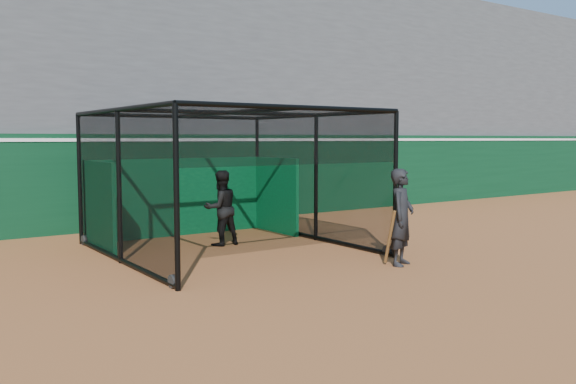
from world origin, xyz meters
TOP-DOWN VIEW (x-y plane):
  - ground at (0.00, 0.00)m, footprint 120.00×120.00m
  - outfield_wall at (0.00, 8.50)m, footprint 50.00×0.50m
  - grandstand at (0.00, 12.27)m, footprint 50.00×7.85m
  - batting_cage at (0.51, 4.13)m, footprint 4.79×5.30m
  - batter at (0.69, 4.76)m, footprint 0.85×0.67m
  - on_deck_player at (2.45, 0.92)m, footprint 0.79×0.69m

SIDE VIEW (x-z plane):
  - ground at x=0.00m, z-range 0.00..0.00m
  - batter at x=0.69m, z-range 0.00..1.68m
  - on_deck_player at x=2.45m, z-range 0.00..1.82m
  - outfield_wall at x=0.00m, z-range 0.04..2.54m
  - batting_cage at x=0.51m, z-range 0.00..2.92m
  - grandstand at x=0.00m, z-range 0.00..8.95m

